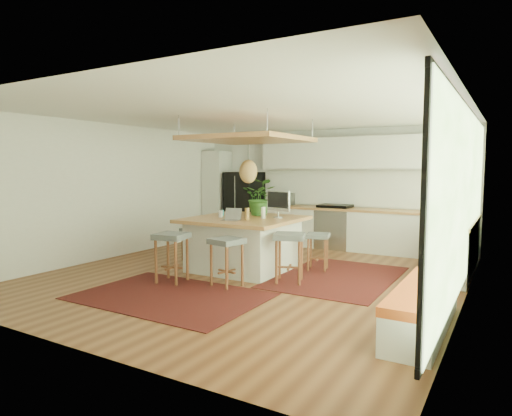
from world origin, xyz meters
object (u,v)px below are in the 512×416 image
Objects in this scene: stool_right_front at (289,260)px; stool_right_back at (318,250)px; stool_left_side at (193,242)px; island_plant at (261,201)px; microwave at (282,198)px; island at (244,243)px; fridge at (244,203)px; stool_near_right at (227,263)px; monitor at (278,203)px; stool_near_left at (172,260)px; laptop at (231,213)px.

stool_right_back is at bearing 86.43° from stool_right_front.
stool_left_side is 0.93× the size of island_plant.
stool_right_front is at bearing -39.62° from microwave.
island is at bearing -98.43° from island_plant.
fridge is 2.30× the size of stool_near_right.
monitor is 1.01× the size of microwave.
stool_near_right is 1.89m from stool_right_back.
stool_right_back is 3.00m from microwave.
stool_left_side is (-2.40, 0.59, 0.00)m from stool_right_front.
stool_near_left is 2.12m from monitor.
laptop is 0.60× the size of monitor.
island_plant reaches higher than monitor.
stool_near_left reaches higher than stool_right_front.
fridge is 1.09m from microwave.
stool_left_side is 1.63m from island_plant.
island is at bearing 158.18° from stool_right_front.
stool_near_left is 1.20× the size of stool_right_back.
stool_right_back is 1.26× the size of microwave.
island is 2.91× the size of stool_left_side.
microwave is at bearing 105.03° from stool_near_right.
laptop reaches higher than stool_right_front.
island is at bearing -6.43° from stool_left_side.
island is 0.77m from laptop.
island_plant reaches higher than microwave.
monitor is (-0.64, -0.30, 0.83)m from stool_right_back.
microwave is (-0.18, 4.21, 0.75)m from stool_near_left.
microwave is (0.61, 2.68, 0.75)m from stool_left_side.
stool_right_back is (1.67, 1.96, 0.00)m from stool_near_left.
microwave is at bearing 118.68° from stool_right_front.
monitor is at bearing -42.83° from microwave.
microwave is at bearing 77.16° from stool_left_side.
fridge is at bearing 108.91° from laptop.
island_plant is at bearing 13.59° from stool_left_side.
stool_near_left is 4.28m from microwave.
microwave reaches higher than stool_right_front.
laptop is (1.80, -3.31, 0.12)m from fridge.
microwave is 2.47m from island_plant.
stool_right_back is at bearing 40.49° from monitor.
microwave is (-0.67, 2.82, 0.64)m from island.
stool_near_right is at bearing -71.11° from island.
island is 3.50× the size of monitor.
stool_right_front is at bearing 43.51° from stool_near_right.
stool_right_front reaches higher than stool_right_back.
stool_right_front is at bearing -93.57° from stool_right_back.
fridge is at bearing 121.91° from island.
island is 1.20m from stool_near_right.
monitor is at bearing 83.90° from stool_near_right.
monitor is (2.29, -2.54, 0.26)m from fridge.
stool_near_right is at bearing -37.41° from stool_left_side.
island is 5.87× the size of laptop.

